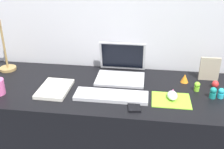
{
  "coord_description": "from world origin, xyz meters",
  "views": [
    {
      "loc": [
        0.22,
        -1.42,
        1.51
      ],
      "look_at": [
        0.02,
        0.0,
        0.83
      ],
      "focal_mm": 43.88,
      "sensor_mm": 36.0,
      "label": 1
    }
  ],
  "objects": [
    {
      "name": "toy_figurine_teal",
      "position": [
        0.59,
        -0.04,
        0.77
      ],
      "size": [
        0.04,
        0.04,
        0.07
      ],
      "color": "teal",
      "rests_on": "desk"
    },
    {
      "name": "picture_frame",
      "position": [
        0.61,
        0.19,
        0.81
      ],
      "size": [
        0.12,
        0.02,
        0.15
      ],
      "primitive_type": "cube",
      "color": "#B2A58C",
      "rests_on": "desk"
    },
    {
      "name": "toy_figurine_lime",
      "position": [
        0.52,
        0.03,
        0.77
      ],
      "size": [
        0.03,
        0.03,
        0.06
      ],
      "color": "#8CDB33",
      "rests_on": "desk"
    },
    {
      "name": "desk_lamp",
      "position": [
        -0.72,
        0.13,
        0.92
      ],
      "size": [
        0.11,
        0.17,
        0.4
      ],
      "color": "#A5844C",
      "rests_on": "desk"
    },
    {
      "name": "toy_figurine_red",
      "position": [
        0.63,
        0.09,
        0.76
      ],
      "size": [
        0.04,
        0.04,
        0.04
      ],
      "primitive_type": "ellipsoid",
      "color": "red",
      "rests_on": "desk"
    },
    {
      "name": "toy_figurine_pink",
      "position": [
        0.38,
        -0.04,
        0.76
      ],
      "size": [
        0.04,
        0.04,
        0.04
      ],
      "primitive_type": "cone",
      "color": "pink",
      "rests_on": "desk"
    },
    {
      "name": "notebook_pad",
      "position": [
        -0.31,
        -0.07,
        0.75
      ],
      "size": [
        0.18,
        0.24,
        0.02
      ],
      "primitive_type": "cube",
      "rotation": [
        0.0,
        0.0,
        -0.02
      ],
      "color": "silver",
      "rests_on": "desk"
    },
    {
      "name": "desk",
      "position": [
        0.0,
        0.0,
        0.37
      ],
      "size": [
        1.71,
        0.61,
        0.74
      ],
      "primitive_type": "cube",
      "color": "black",
      "rests_on": "ground_plane"
    },
    {
      "name": "back_wall",
      "position": [
        0.0,
        0.35,
        0.7
      ],
      "size": [
        2.91,
        0.05,
        1.41
      ],
      "primitive_type": "cube",
      "color": "silver",
      "rests_on": "ground_plane"
    },
    {
      "name": "mousepad",
      "position": [
        0.36,
        -0.1,
        0.74
      ],
      "size": [
        0.21,
        0.17,
        0.0
      ],
      "primitive_type": "cube",
      "color": "#8CDB33",
      "rests_on": "desk"
    },
    {
      "name": "cell_phone",
      "position": [
        0.17,
        -0.18,
        0.74
      ],
      "size": [
        0.08,
        0.14,
        0.01
      ],
      "primitive_type": "cube",
      "rotation": [
        0.0,
        0.0,
        0.14
      ],
      "color": "black",
      "rests_on": "desk"
    },
    {
      "name": "mouse",
      "position": [
        0.37,
        -0.08,
        0.76
      ],
      "size": [
        0.06,
        0.1,
        0.03
      ],
      "primitive_type": "ellipsoid",
      "color": "silver",
      "rests_on": "mousepad"
    },
    {
      "name": "laptop",
      "position": [
        0.06,
        0.17,
        0.79
      ],
      "size": [
        0.3,
        0.26,
        0.21
      ],
      "color": "silver",
      "rests_on": "desk"
    },
    {
      "name": "toy_figurine_cyan",
      "position": [
        0.64,
        -0.03,
        0.77
      ],
      "size": [
        0.03,
        0.03,
        0.06
      ],
      "color": "#28B7CC",
      "rests_on": "desk"
    },
    {
      "name": "keyboard",
      "position": [
        0.03,
        -0.11,
        0.75
      ],
      "size": [
        0.41,
        0.13,
        0.02
      ],
      "primitive_type": "cube",
      "color": "silver",
      "rests_on": "desk"
    },
    {
      "name": "toy_figurine_orange",
      "position": [
        0.46,
        0.14,
        0.77
      ],
      "size": [
        0.05,
        0.05,
        0.05
      ],
      "primitive_type": "cone",
      "color": "orange",
      "rests_on": "desk"
    }
  ]
}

